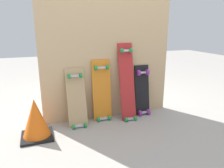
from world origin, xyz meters
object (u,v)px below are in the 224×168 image
(skateboard_orange, at_px, (102,93))
(skateboard_black, at_px, (142,92))
(skateboard_natural, at_px, (77,101))
(traffic_cone, at_px, (36,119))
(skateboard_red, at_px, (127,85))

(skateboard_orange, bearing_deg, skateboard_black, -1.39)
(skateboard_natural, height_order, traffic_cone, skateboard_natural)
(skateboard_orange, distance_m, traffic_cone, 0.80)
(skateboard_natural, bearing_deg, skateboard_orange, 9.86)
(traffic_cone, bearing_deg, skateboard_orange, 15.56)
(skateboard_red, xyz_separation_m, traffic_cone, (-1.06, -0.15, -0.22))
(skateboard_orange, xyz_separation_m, traffic_cone, (-0.76, -0.21, -0.13))
(skateboard_red, bearing_deg, skateboard_black, 11.46)
(skateboard_black, relative_size, traffic_cone, 1.67)
(skateboard_red, xyz_separation_m, skateboard_black, (0.23, 0.05, -0.13))
(traffic_cone, bearing_deg, skateboard_red, 8.14)
(skateboard_red, height_order, traffic_cone, skateboard_red)
(skateboard_red, distance_m, traffic_cone, 1.09)
(skateboard_red, bearing_deg, skateboard_orange, 168.70)
(skateboard_red, relative_size, traffic_cone, 2.38)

